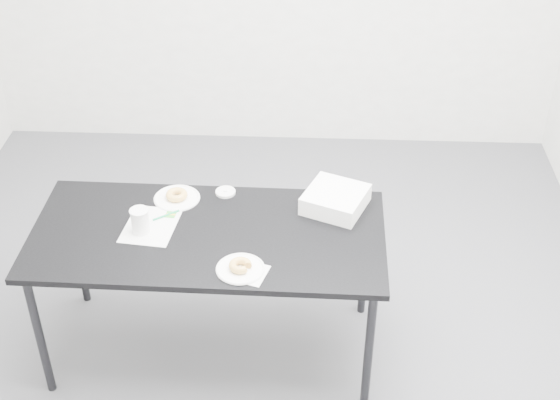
{
  "coord_description": "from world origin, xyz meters",
  "views": [
    {
      "loc": [
        0.28,
        -3.07,
        3.0
      ],
      "look_at": [
        0.14,
        0.02,
        0.82
      ],
      "focal_mm": 50.0,
      "sensor_mm": 36.0,
      "label": 1
    }
  ],
  "objects_px": {
    "donut_near": "(240,265)",
    "donut_far": "(177,195)",
    "pen": "(166,215)",
    "plate_near": "(240,269)",
    "plate_far": "(177,198)",
    "coffee_cup": "(140,221)",
    "scorecard": "(151,226)",
    "table": "(208,242)",
    "bakery_box": "(335,199)"
  },
  "relations": [
    {
      "from": "table",
      "to": "plate_far",
      "type": "distance_m",
      "value": 0.33
    },
    {
      "from": "plate_far",
      "to": "bakery_box",
      "type": "bearing_deg",
      "value": -2.55
    },
    {
      "from": "donut_near",
      "to": "bakery_box",
      "type": "xyz_separation_m",
      "value": [
        0.42,
        0.5,
        0.02
      ]
    },
    {
      "from": "donut_far",
      "to": "coffee_cup",
      "type": "height_order",
      "value": "coffee_cup"
    },
    {
      "from": "pen",
      "to": "plate_far",
      "type": "xyz_separation_m",
      "value": [
        0.03,
        0.15,
        -0.0
      ]
    },
    {
      "from": "pen",
      "to": "plate_near",
      "type": "relative_size",
      "value": 0.64
    },
    {
      "from": "coffee_cup",
      "to": "donut_near",
      "type": "bearing_deg",
      "value": -27.5
    },
    {
      "from": "plate_far",
      "to": "bakery_box",
      "type": "relative_size",
      "value": 0.84
    },
    {
      "from": "plate_near",
      "to": "plate_far",
      "type": "relative_size",
      "value": 0.94
    },
    {
      "from": "scorecard",
      "to": "coffee_cup",
      "type": "height_order",
      "value": "coffee_cup"
    },
    {
      "from": "pen",
      "to": "bakery_box",
      "type": "xyz_separation_m",
      "value": [
        0.82,
        0.12,
        0.04
      ]
    },
    {
      "from": "pen",
      "to": "donut_near",
      "type": "bearing_deg",
      "value": -80.19
    },
    {
      "from": "plate_far",
      "to": "donut_far",
      "type": "xyz_separation_m",
      "value": [
        0.0,
        0.0,
        0.02
      ]
    },
    {
      "from": "plate_near",
      "to": "plate_far",
      "type": "bearing_deg",
      "value": 124.54
    },
    {
      "from": "donut_near",
      "to": "bakery_box",
      "type": "bearing_deg",
      "value": 49.51
    },
    {
      "from": "scorecard",
      "to": "pen",
      "type": "distance_m",
      "value": 0.1
    },
    {
      "from": "pen",
      "to": "donut_near",
      "type": "relative_size",
      "value": 1.37
    },
    {
      "from": "table",
      "to": "donut_far",
      "type": "bearing_deg",
      "value": 125.62
    },
    {
      "from": "table",
      "to": "coffee_cup",
      "type": "relative_size",
      "value": 13.36
    },
    {
      "from": "donut_near",
      "to": "donut_far",
      "type": "xyz_separation_m",
      "value": [
        -0.37,
        0.53,
        -0.0
      ]
    },
    {
      "from": "scorecard",
      "to": "plate_far",
      "type": "bearing_deg",
      "value": 75.33
    },
    {
      "from": "pen",
      "to": "donut_near",
      "type": "height_order",
      "value": "donut_near"
    },
    {
      "from": "pen",
      "to": "donut_far",
      "type": "bearing_deg",
      "value": 42.91
    },
    {
      "from": "table",
      "to": "pen",
      "type": "distance_m",
      "value": 0.25
    },
    {
      "from": "donut_near",
      "to": "scorecard",
      "type": "bearing_deg",
      "value": 146.5
    },
    {
      "from": "plate_far",
      "to": "donut_near",
      "type": "bearing_deg",
      "value": -55.46
    },
    {
      "from": "donut_near",
      "to": "plate_far",
      "type": "xyz_separation_m",
      "value": [
        -0.37,
        0.53,
        -0.02
      ]
    },
    {
      "from": "scorecard",
      "to": "bakery_box",
      "type": "xyz_separation_m",
      "value": [
        0.88,
        0.19,
        0.04
      ]
    },
    {
      "from": "donut_near",
      "to": "bakery_box",
      "type": "relative_size",
      "value": 0.37
    },
    {
      "from": "donut_far",
      "to": "coffee_cup",
      "type": "xyz_separation_m",
      "value": [
        -0.13,
        -0.28,
        0.04
      ]
    },
    {
      "from": "pen",
      "to": "plate_near",
      "type": "distance_m",
      "value": 0.55
    },
    {
      "from": "scorecard",
      "to": "coffee_cup",
      "type": "xyz_separation_m",
      "value": [
        -0.04,
        -0.05,
        0.06
      ]
    },
    {
      "from": "pen",
      "to": "bakery_box",
      "type": "distance_m",
      "value": 0.83
    },
    {
      "from": "pen",
      "to": "plate_far",
      "type": "relative_size",
      "value": 0.61
    },
    {
      "from": "plate_near",
      "to": "coffee_cup",
      "type": "distance_m",
      "value": 0.56
    },
    {
      "from": "table",
      "to": "bakery_box",
      "type": "distance_m",
      "value": 0.65
    },
    {
      "from": "pen",
      "to": "plate_far",
      "type": "height_order",
      "value": "pen"
    },
    {
      "from": "plate_near",
      "to": "coffee_cup",
      "type": "bearing_deg",
      "value": 152.5
    },
    {
      "from": "table",
      "to": "bakery_box",
      "type": "relative_size",
      "value": 6.1
    },
    {
      "from": "plate_far",
      "to": "coffee_cup",
      "type": "xyz_separation_m",
      "value": [
        -0.13,
        -0.28,
        0.06
      ]
    },
    {
      "from": "donut_far",
      "to": "bakery_box",
      "type": "relative_size",
      "value": 0.39
    },
    {
      "from": "donut_far",
      "to": "coffee_cup",
      "type": "distance_m",
      "value": 0.3
    },
    {
      "from": "scorecard",
      "to": "pen",
      "type": "height_order",
      "value": "pen"
    },
    {
      "from": "plate_far",
      "to": "coffee_cup",
      "type": "relative_size",
      "value": 1.83
    },
    {
      "from": "pen",
      "to": "coffee_cup",
      "type": "distance_m",
      "value": 0.17
    },
    {
      "from": "plate_far",
      "to": "scorecard",
      "type": "bearing_deg",
      "value": -111.47
    },
    {
      "from": "table",
      "to": "plate_near",
      "type": "height_order",
      "value": "plate_near"
    },
    {
      "from": "donut_near",
      "to": "table",
      "type": "bearing_deg",
      "value": 124.36
    },
    {
      "from": "donut_near",
      "to": "coffee_cup",
      "type": "height_order",
      "value": "coffee_cup"
    },
    {
      "from": "plate_far",
      "to": "plate_near",
      "type": "bearing_deg",
      "value": -55.46
    }
  ]
}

